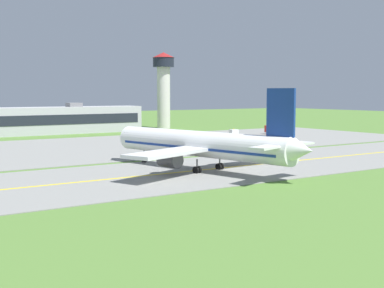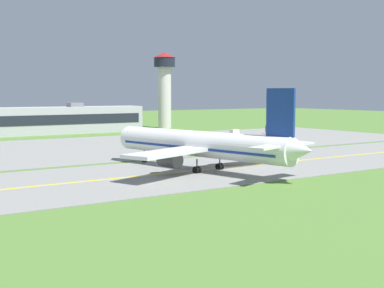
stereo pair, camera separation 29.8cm
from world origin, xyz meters
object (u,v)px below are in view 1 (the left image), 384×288
object	(u,v)px
service_truck_baggage	(236,134)
service_truck_fuel	(275,129)
airplane_lead	(201,144)
control_tower	(164,83)

from	to	relation	value
service_truck_baggage	service_truck_fuel	world-z (taller)	service_truck_fuel
service_truck_baggage	airplane_lead	bearing A→B (deg)	-133.68
service_truck_baggage	control_tower	size ratio (longest dim) A/B	0.26
airplane_lead	control_tower	world-z (taller)	control_tower
airplane_lead	control_tower	size ratio (longest dim) A/B	1.52
service_truck_baggage	service_truck_fuel	xyz separation A→B (m)	(18.75, 5.38, 0.35)
service_truck_baggage	service_truck_fuel	distance (m)	19.51
airplane_lead	service_truck_fuel	size ratio (longest dim) A/B	6.22
airplane_lead	service_truck_fuel	xyz separation A→B (m)	(59.01, 47.54, -2.60)
control_tower	service_truck_baggage	bearing A→B (deg)	-96.13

